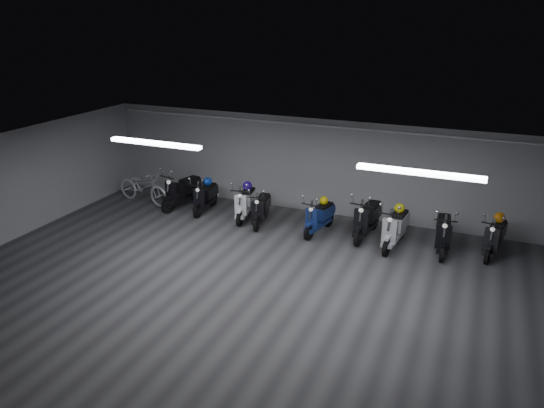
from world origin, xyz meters
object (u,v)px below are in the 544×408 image
at_px(scooter_1, 205,192).
at_px(helmet_2, 208,181).
at_px(scooter_6, 396,222).
at_px(helmet_0, 399,208).
at_px(helmet_4, 499,218).
at_px(scooter_4, 319,212).
at_px(helmet_3, 324,201).
at_px(scooter_7, 444,227).
at_px(scooter_0, 182,186).
at_px(bicycle, 143,183).
at_px(scooter_2, 245,198).
at_px(scooter_3, 261,204).
at_px(scooter_5, 367,213).
at_px(scooter_9, 496,232).

xyz_separation_m(scooter_1, helmet_2, (-0.02, 0.22, 0.27)).
height_order(scooter_6, helmet_0, scooter_6).
relative_size(helmet_2, helmet_4, 0.95).
height_order(scooter_4, helmet_0, scooter_4).
bearing_deg(helmet_3, scooter_7, -2.41).
xyz_separation_m(scooter_0, scooter_1, (0.80, -0.04, -0.09)).
bearing_deg(bicycle, helmet_0, -79.56).
relative_size(scooter_1, scooter_2, 0.95).
xyz_separation_m(scooter_3, helmet_3, (1.74, 0.25, 0.26)).
distance_m(helmet_0, helmet_2, 5.70).
bearing_deg(scooter_1, scooter_3, -11.76).
height_order(scooter_0, scooter_7, scooter_0).
height_order(scooter_3, scooter_7, scooter_7).
bearing_deg(scooter_1, helmet_4, -1.65).
bearing_deg(scooter_2, bicycle, 171.62).
distance_m(scooter_7, helmet_3, 3.13).
relative_size(scooter_2, scooter_6, 0.94).
bearing_deg(scooter_2, scooter_7, -10.02).
height_order(scooter_0, helmet_2, scooter_0).
distance_m(scooter_1, scooter_4, 3.63).
xyz_separation_m(scooter_4, helmet_3, (0.04, 0.22, 0.26)).
relative_size(scooter_0, scooter_3, 1.14).
distance_m(scooter_0, scooter_4, 4.43).
distance_m(scooter_1, helmet_0, 5.69).
relative_size(scooter_6, helmet_3, 7.74).
bearing_deg(helmet_4, scooter_4, -172.36).
xyz_separation_m(bicycle, helmet_3, (5.81, 0.09, 0.22)).
distance_m(scooter_3, scooter_6, 3.72).
bearing_deg(helmet_4, scooter_1, -177.46).
bearing_deg(helmet_2, scooter_2, -11.48).
relative_size(scooter_4, helmet_0, 6.33).
xyz_separation_m(scooter_1, helmet_3, (3.67, -0.01, 0.26)).
xyz_separation_m(scooter_0, scooter_7, (7.59, -0.18, -0.04)).
xyz_separation_m(scooter_5, scooter_6, (0.78, -0.31, -0.01)).
bearing_deg(scooter_3, scooter_5, -5.57).
distance_m(scooter_6, helmet_4, 2.47).
xyz_separation_m(bicycle, helmet_4, (10.16, 0.45, 0.26)).
bearing_deg(helmet_0, scooter_0, 179.00).
distance_m(helmet_2, helmet_3, 3.69).
relative_size(helmet_0, helmet_4, 0.94).
distance_m(scooter_4, helmet_2, 3.68).
xyz_separation_m(scooter_5, scooter_9, (3.10, 0.13, -0.06)).
bearing_deg(scooter_7, bicycle, 174.48).
relative_size(scooter_3, helmet_0, 6.30).
relative_size(scooter_0, helmet_2, 7.17).
bearing_deg(helmet_0, helmet_4, 10.39).
distance_m(scooter_4, helmet_0, 2.09).
bearing_deg(helmet_3, scooter_6, -8.94).
xyz_separation_m(scooter_1, scooter_9, (7.97, 0.13, 0.03)).
height_order(scooter_6, bicycle, scooter_6).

